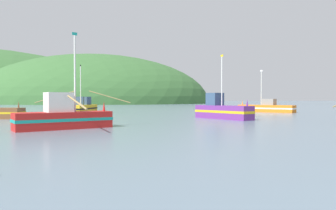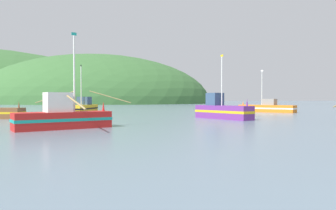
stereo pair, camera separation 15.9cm
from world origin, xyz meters
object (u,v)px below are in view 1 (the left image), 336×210
Objects in this scene: fishing_boat_purple at (222,110)px; fishing_boat_yellow at (82,108)px; fishing_boat_orange at (266,108)px; fishing_boat_red at (63,117)px.

fishing_boat_yellow reaches higher than fishing_boat_purple.
fishing_boat_yellow is 27.94m from fishing_boat_orange.
fishing_boat_purple is 0.48× the size of fishing_boat_yellow.
fishing_boat_yellow is 1.81× the size of fishing_boat_orange.
fishing_boat_orange is at bearing 14.58° from fishing_boat_red.
fishing_boat_red is (-14.15, -8.64, -0.06)m from fishing_boat_purple.
fishing_boat_yellow reaches higher than fishing_boat_orange.
fishing_boat_red reaches higher than fishing_boat_purple.
fishing_boat_purple is at bearing 4.27° from fishing_boat_red.
fishing_boat_red is at bearing 88.54° from fishing_boat_orange.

